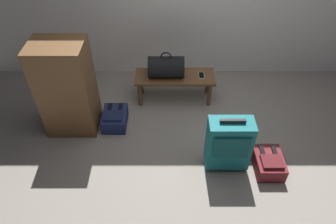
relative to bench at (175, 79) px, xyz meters
The scene contains 8 objects.
ground_plane 1.02m from the bench, 72.30° to the right, with size 6.60×6.60×0.00m, color gray.
bench is the anchor object (origin of this frame).
duffel_bag_black 0.22m from the bench, behind, with size 0.44×0.26×0.34m.
cell_phone 0.34m from the bench, ahead, with size 0.07×0.14×0.01m.
suitcase_upright_teal 1.23m from the bench, 65.06° to the right, with size 0.44×0.25×0.66m.
backpack_navy 0.90m from the bench, 146.06° to the right, with size 0.28×0.38×0.21m.
backpack_maroon 1.52m from the bench, 50.51° to the right, with size 0.28×0.38×0.21m.
side_cabinet 1.31m from the bench, 157.33° to the right, with size 0.56×0.44×1.10m.
Camera 1 is at (-0.38, -2.22, 2.60)m, focal length 32.66 mm.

